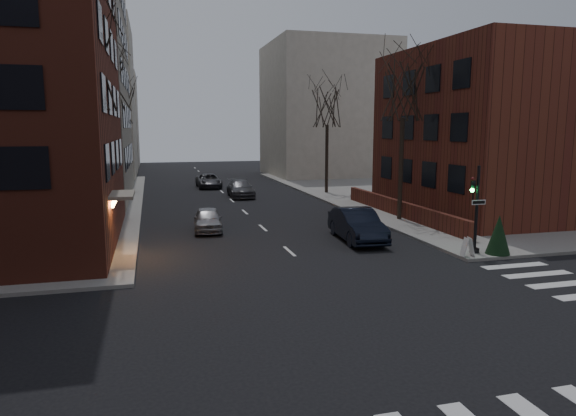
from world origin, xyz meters
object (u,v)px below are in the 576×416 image
object	(u,v)px
tree_left_c	(120,104)
car_lane_gray	(240,189)
tree_right_b	(327,108)
traffic_signal	(475,215)
tree_right_a	(403,91)
streetlamp_near	(117,154)
sandwich_board	(468,247)
streetlamp_far	(130,144)
tree_left_a	(87,68)
car_lane_silver	(208,219)
car_lane_far	(209,181)
evergreen_shrub	(499,234)
parked_sedan	(357,225)
tree_left_b	(108,81)

from	to	relation	value
tree_left_c	car_lane_gray	size ratio (longest dim) A/B	1.97
tree_left_c	tree_right_b	size ratio (longest dim) A/B	1.06
traffic_signal	tree_right_b	distance (m)	23.71
tree_right_a	streetlamp_near	bearing A→B (deg)	166.76
tree_right_b	sandwich_board	xyz separation A→B (m)	(-1.50, -23.50, -7.02)
traffic_signal	streetlamp_near	world-z (taller)	streetlamp_near
tree_right_a	streetlamp_far	size ratio (longest dim) A/B	1.55
tree_left_a	car_lane_gray	bearing A→B (deg)	61.31
tree_right_b	car_lane_silver	distance (m)	19.71
streetlamp_near	car_lane_silver	size ratio (longest dim) A/B	1.61
tree_right_b	streetlamp_far	size ratio (longest dim) A/B	1.46
car_lane_far	evergreen_shrub	world-z (taller)	evergreen_shrub
traffic_signal	tree_right_b	xyz separation A→B (m)	(0.86, 23.01, 5.68)
sandwich_board	tree_left_c	bearing A→B (deg)	128.58
evergreen_shrub	tree_right_b	bearing A→B (deg)	90.16
traffic_signal	car_lane_far	xyz separation A→B (m)	(-8.74, 30.69, -1.23)
car_lane_silver	car_lane_far	world-z (taller)	car_lane_far
parked_sedan	car_lane_far	world-z (taller)	parked_sedan
streetlamp_far	evergreen_shrub	xyz separation A→B (m)	(17.07, -33.50, -3.19)
sandwich_board	streetlamp_near	bearing A→B (deg)	150.45
traffic_signal	tree_right_a	bearing A→B (deg)	84.53
parked_sedan	car_lane_silver	world-z (taller)	parked_sedan
car_lane_far	streetlamp_near	bearing A→B (deg)	-113.06
tree_left_c	parked_sedan	bearing A→B (deg)	-64.35
tree_left_c	car_lane_gray	xyz separation A→B (m)	(9.87, -7.97, -7.31)
parked_sedan	car_lane_gray	bearing A→B (deg)	102.69
tree_left_a	streetlamp_far	world-z (taller)	tree_left_a
tree_left_a	tree_left_c	size ratio (longest dim) A/B	1.06
tree_right_b	car_lane_gray	xyz separation A→B (m)	(-7.73, 0.03, -6.87)
tree_left_b	streetlamp_near	distance (m)	6.18
tree_left_b	tree_right_b	distance (m)	18.64
tree_left_a	car_lane_silver	distance (m)	10.40
tree_left_b	parked_sedan	size ratio (longest dim) A/B	2.11
sandwich_board	car_lane_gray	bearing A→B (deg)	116.35
tree_left_a	car_lane_far	distance (m)	28.01
tree_right_a	tree_left_c	bearing A→B (deg)	128.66
car_lane_far	sandwich_board	distance (m)	32.22
car_lane_gray	traffic_signal	bearing A→B (deg)	-71.69
tree_left_a	evergreen_shrub	distance (m)	19.94
traffic_signal	streetlamp_near	bearing A→B (deg)	141.13
tree_right_a	parked_sedan	distance (m)	9.82
tree_left_c	tree_right_b	xyz separation A→B (m)	(17.60, -8.00, -0.44)
tree_left_a	streetlamp_far	xyz separation A→B (m)	(0.60, 28.00, -4.23)
tree_left_a	sandwich_board	size ratio (longest dim) A/B	12.18
parked_sedan	car_lane_silver	xyz separation A→B (m)	(-7.21, 4.65, -0.18)
car_lane_gray	tree_left_b	bearing A→B (deg)	-146.87
car_lane_silver	car_lane_gray	distance (m)	14.67
car_lane_silver	tree_left_b	bearing A→B (deg)	129.68
car_lane_gray	evergreen_shrub	distance (m)	24.79
tree_left_c	tree_right_b	distance (m)	19.34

